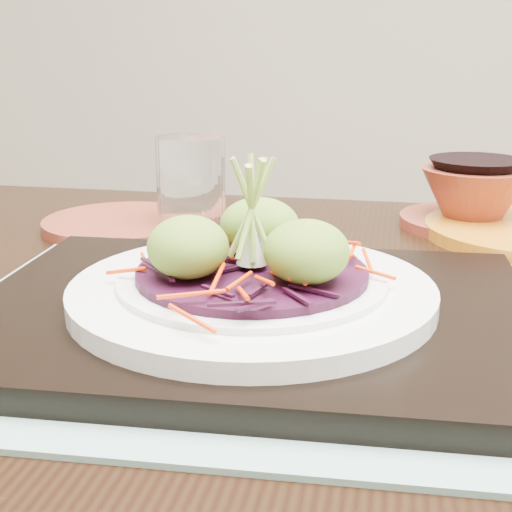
# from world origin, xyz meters

# --- Properties ---
(dining_table) EXTENTS (1.29, 0.90, 0.78)m
(dining_table) POSITION_xyz_m (-0.10, -0.06, 0.68)
(dining_table) COLOR black
(dining_table) RESTS_ON ground
(placemat) EXTENTS (0.45, 0.36, 0.00)m
(placemat) POSITION_xyz_m (-0.15, -0.08, 0.78)
(placemat) COLOR #80A59A
(placemat) RESTS_ON dining_table
(serving_tray) EXTENTS (0.39, 0.30, 0.02)m
(serving_tray) POSITION_xyz_m (-0.15, -0.08, 0.79)
(serving_tray) COLOR black
(serving_tray) RESTS_ON placemat
(white_plate) EXTENTS (0.25, 0.25, 0.02)m
(white_plate) POSITION_xyz_m (-0.15, -0.08, 0.81)
(white_plate) COLOR silver
(white_plate) RESTS_ON serving_tray
(cabbage_bed) EXTENTS (0.16, 0.16, 0.01)m
(cabbage_bed) POSITION_xyz_m (-0.15, -0.08, 0.82)
(cabbage_bed) COLOR #300921
(cabbage_bed) RESTS_ON white_plate
(carrot_julienne) EXTENTS (0.20, 0.20, 0.01)m
(carrot_julienne) POSITION_xyz_m (-0.15, -0.08, 0.83)
(carrot_julienne) COLOR red
(carrot_julienne) RESTS_ON cabbage_bed
(guacamole_scoops) EXTENTS (0.14, 0.12, 0.04)m
(guacamole_scoops) POSITION_xyz_m (-0.15, -0.08, 0.84)
(guacamole_scoops) COLOR olive
(guacamole_scoops) RESTS_ON cabbage_bed
(scallion_garnish) EXTENTS (0.06, 0.06, 0.09)m
(scallion_garnish) POSITION_xyz_m (-0.15, -0.08, 0.86)
(scallion_garnish) COLOR #90B649
(scallion_garnish) RESTS_ON cabbage_bed
(terracotta_side_plate) EXTENTS (0.20, 0.20, 0.01)m
(terracotta_side_plate) POSITION_xyz_m (-0.32, 0.18, 0.79)
(terracotta_side_plate) COLOR maroon
(terracotta_side_plate) RESTS_ON dining_table
(water_glass) EXTENTS (0.09, 0.09, 0.10)m
(water_glass) POSITION_xyz_m (-0.25, 0.17, 0.83)
(water_glass) COLOR white
(water_glass) RESTS_ON dining_table
(terracotta_bowl_set) EXTENTS (0.19, 0.19, 0.07)m
(terracotta_bowl_set) POSITION_xyz_m (0.05, 0.24, 0.81)
(terracotta_bowl_set) COLOR maroon
(terracotta_bowl_set) RESTS_ON dining_table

